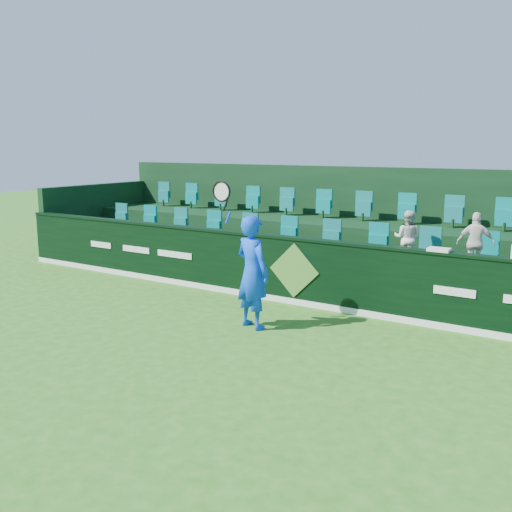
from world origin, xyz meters
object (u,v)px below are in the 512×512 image
Objects in this scene: spectator_left at (407,238)px; tennis_player at (252,272)px; spectator_middle at (476,243)px; towel at (439,250)px.

tennis_player is at bearing 53.85° from spectator_left.
towel is at bearing 60.76° from spectator_middle.
spectator_middle is at bearing 43.43° from tennis_player.
spectator_middle is 3.08× the size of towel.
spectator_left is 2.96× the size of towel.
tennis_player is at bearing -146.64° from towel.
spectator_left is at bearing -11.15° from spectator_middle.
spectator_middle reaches higher than spectator_left.
spectator_middle reaches higher than towel.
spectator_left is at bearing 58.59° from tennis_player.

